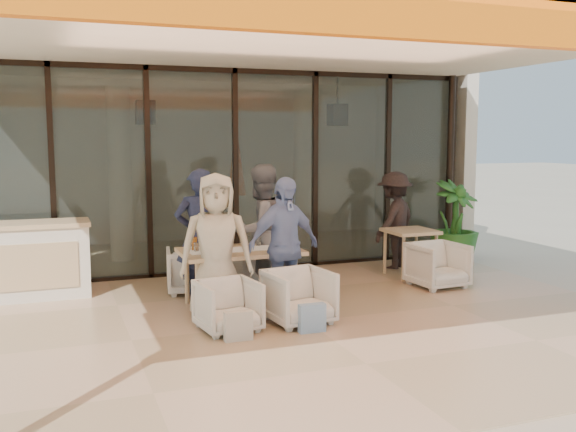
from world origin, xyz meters
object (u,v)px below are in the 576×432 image
potted_palm (454,223)px  diner_navy (199,236)px  chair_far_left (192,268)px  side_table (410,236)px  chair_far_right (250,264)px  diner_periwinkle (284,246)px  side_chair (438,263)px  chair_near_right (299,294)px  diner_cream (216,247)px  diner_grey (261,231)px  chair_near_left (228,304)px  host_counter (17,261)px  standing_woman (394,221)px  dining_table (240,254)px

potted_palm → diner_navy: bearing=-169.5°
chair_far_left → side_table: (3.34, -0.19, 0.29)m
chair_far_right → side_table: (2.50, -0.19, 0.28)m
side_table → diner_periwinkle: bearing=-154.3°
chair_far_right → side_chair: 2.68m
chair_far_left → potted_palm: (4.50, 0.33, 0.37)m
chair_near_right → side_chair: side_chair is taller
chair_far_right → diner_cream: 1.71m
chair_far_right → side_chair: size_ratio=0.98×
chair_far_left → side_chair: side_chair is taller
diner_grey → diner_periwinkle: bearing=69.5°
chair_near_left → chair_near_right: chair_near_right is taller
diner_periwinkle → side_chair: diner_periwinkle is taller
chair_near_left → diner_periwinkle: 1.11m
chair_near_left → host_counter: bearing=126.3°
standing_woman → side_table: bearing=48.7°
diner_navy → standing_woman: size_ratio=1.10×
diner_navy → diner_periwinkle: bearing=135.5°
standing_woman → diner_grey: bearing=-13.4°
host_counter → chair_far_left: host_counter is taller
host_counter → chair_near_right: (3.08, -2.29, -0.18)m
diner_grey → side_chair: (2.50, -0.44, -0.53)m
chair_far_left → diner_navy: bearing=98.6°
diner_periwinkle → potted_palm: (3.66, 1.73, -0.12)m
dining_table → chair_near_right: size_ratio=2.12×
diner_grey → side_chair: 2.60m
chair_far_right → diner_grey: 0.74m
host_counter → dining_table: bearing=-26.8°
dining_table → side_table: dining_table is taller
diner_periwinkle → diner_grey: bearing=75.9°
diner_periwinkle → potted_palm: bearing=11.3°
chair_far_left → diner_navy: 0.73m
dining_table → chair_far_right: (0.43, 0.94, -0.33)m
side_table → chair_far_right: bearing=175.6°
standing_woman → side_chair: bearing=52.8°
host_counter → dining_table: 2.97m
chair_near_right → diner_cream: diner_cream is taller
diner_navy → chair_near_right: bearing=123.4°
side_table → potted_palm: bearing=24.5°
dining_table → diner_cream: (-0.41, -0.46, 0.19)m
host_counter → potted_palm: 6.74m
chair_near_left → standing_woman: size_ratio=0.40×
diner_navy → side_chair: 3.41m
diner_periwinkle → side_chair: size_ratio=2.32×
host_counter → chair_far_right: 3.11m
chair_far_left → side_table: bearing=-174.6°
chair_far_right → chair_near_left: 2.08m
diner_navy → potted_palm: bearing=-167.1°
diner_navy → host_counter: bearing=-19.3°
host_counter → side_chair: (5.58, -1.34, -0.17)m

